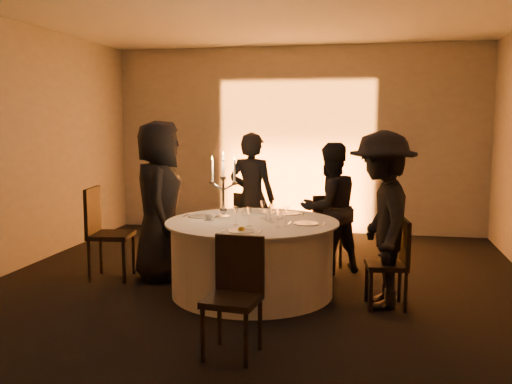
% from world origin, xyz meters
% --- Properties ---
extents(floor, '(7.00, 7.00, 0.00)m').
position_xyz_m(floor, '(0.00, 0.00, 0.00)').
color(floor, black).
rests_on(floor, ground).
extents(wall_back, '(7.00, 0.00, 7.00)m').
position_xyz_m(wall_back, '(0.00, 3.50, 1.50)').
color(wall_back, '#9D9992').
rests_on(wall_back, floor).
extents(wall_front, '(7.00, 0.00, 7.00)m').
position_xyz_m(wall_front, '(0.00, -3.50, 1.50)').
color(wall_front, '#9D9992').
rests_on(wall_front, floor).
extents(uplighter_fixture, '(0.25, 0.12, 0.10)m').
position_xyz_m(uplighter_fixture, '(0.00, 3.20, 0.05)').
color(uplighter_fixture, black).
rests_on(uplighter_fixture, floor).
extents(banquet_table, '(1.80, 1.80, 0.77)m').
position_xyz_m(banquet_table, '(0.00, 0.00, 0.38)').
color(banquet_table, black).
rests_on(banquet_table, floor).
extents(chair_left, '(0.52, 0.52, 1.05)m').
position_xyz_m(chair_left, '(-1.79, 0.23, 0.60)').
color(chair_left, black).
rests_on(chair_left, floor).
extents(chair_back_left, '(0.46, 0.46, 0.89)m').
position_xyz_m(chair_back_left, '(-0.31, 1.41, 0.50)').
color(chair_back_left, black).
rests_on(chair_back_left, floor).
extents(chair_back_right, '(0.54, 0.54, 0.91)m').
position_xyz_m(chair_back_right, '(0.66, 1.22, 0.51)').
color(chair_back_right, black).
rests_on(chair_back_right, floor).
extents(chair_right, '(0.43, 0.43, 0.87)m').
position_xyz_m(chair_right, '(1.44, -0.18, 0.48)').
color(chair_right, black).
rests_on(chair_right, floor).
extents(chair_front, '(0.44, 0.44, 0.91)m').
position_xyz_m(chair_front, '(0.19, -1.54, 0.51)').
color(chair_front, black).
rests_on(chair_front, floor).
extents(guest_left, '(0.81, 1.01, 1.81)m').
position_xyz_m(guest_left, '(-1.15, 0.35, 0.90)').
color(guest_left, black).
rests_on(guest_left, floor).
extents(guest_back_left, '(0.68, 0.52, 1.67)m').
position_xyz_m(guest_back_left, '(-0.27, 1.28, 0.83)').
color(guest_back_left, black).
rests_on(guest_back_left, floor).
extents(guest_back_right, '(0.96, 0.92, 1.56)m').
position_xyz_m(guest_back_right, '(0.73, 0.99, 0.78)').
color(guest_back_right, black).
rests_on(guest_back_right, floor).
extents(guest_right, '(0.77, 1.18, 1.72)m').
position_xyz_m(guest_right, '(1.31, -0.16, 0.86)').
color(guest_right, black).
rests_on(guest_right, floor).
extents(plate_left, '(0.36, 0.27, 0.01)m').
position_xyz_m(plate_left, '(-0.60, 0.15, 0.78)').
color(plate_left, white).
rests_on(plate_left, banquet_table).
extents(plate_back_left, '(0.36, 0.29, 0.01)m').
position_xyz_m(plate_back_left, '(-0.05, 0.55, 0.78)').
color(plate_back_left, white).
rests_on(plate_back_left, banquet_table).
extents(plate_back_right, '(0.36, 0.27, 0.01)m').
position_xyz_m(plate_back_right, '(0.30, 0.52, 0.78)').
color(plate_back_right, white).
rests_on(plate_back_right, banquet_table).
extents(plate_right, '(0.36, 0.26, 0.01)m').
position_xyz_m(plate_right, '(0.57, -0.07, 0.78)').
color(plate_right, white).
rests_on(plate_right, banquet_table).
extents(plate_front, '(0.36, 0.25, 0.08)m').
position_xyz_m(plate_front, '(0.02, -0.59, 0.79)').
color(plate_front, white).
rests_on(plate_front, banquet_table).
extents(coffee_cup, '(0.11, 0.11, 0.07)m').
position_xyz_m(coffee_cup, '(-0.45, -0.04, 0.80)').
color(coffee_cup, white).
rests_on(coffee_cup, banquet_table).
extents(candelabra, '(0.30, 0.14, 0.72)m').
position_xyz_m(candelabra, '(-0.34, 0.14, 1.02)').
color(candelabra, silver).
rests_on(candelabra, banquet_table).
extents(wine_glass_a, '(0.07, 0.07, 0.19)m').
position_xyz_m(wine_glass_a, '(0.38, -0.17, 0.91)').
color(wine_glass_a, white).
rests_on(wine_glass_a, banquet_table).
extents(wine_glass_b, '(0.07, 0.07, 0.19)m').
position_xyz_m(wine_glass_b, '(0.22, -0.06, 0.91)').
color(wine_glass_b, white).
rests_on(wine_glass_b, banquet_table).
extents(wine_glass_c, '(0.07, 0.07, 0.19)m').
position_xyz_m(wine_glass_c, '(0.32, -0.28, 0.91)').
color(wine_glass_c, white).
rests_on(wine_glass_c, banquet_table).
extents(wine_glass_d, '(0.07, 0.07, 0.19)m').
position_xyz_m(wine_glass_d, '(-0.11, -0.27, 0.91)').
color(wine_glass_d, white).
rests_on(wine_glass_d, banquet_table).
extents(wine_glass_e, '(0.07, 0.07, 0.19)m').
position_xyz_m(wine_glass_e, '(0.08, 0.17, 0.91)').
color(wine_glass_e, white).
rests_on(wine_glass_e, banquet_table).
extents(wine_glass_f, '(0.07, 0.07, 0.19)m').
position_xyz_m(wine_glass_f, '(0.03, -0.30, 0.91)').
color(wine_glass_f, white).
rests_on(wine_glass_f, banquet_table).
extents(tumbler_a, '(0.07, 0.07, 0.09)m').
position_xyz_m(tumbler_a, '(-0.14, 0.30, 0.82)').
color(tumbler_a, white).
rests_on(tumbler_a, banquet_table).
extents(tumbler_b, '(0.07, 0.07, 0.09)m').
position_xyz_m(tumbler_b, '(0.16, 0.06, 0.82)').
color(tumbler_b, white).
rests_on(tumbler_b, banquet_table).
extents(tumbler_c, '(0.07, 0.07, 0.09)m').
position_xyz_m(tumbler_c, '(0.27, 0.17, 0.82)').
color(tumbler_c, white).
rests_on(tumbler_c, banquet_table).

